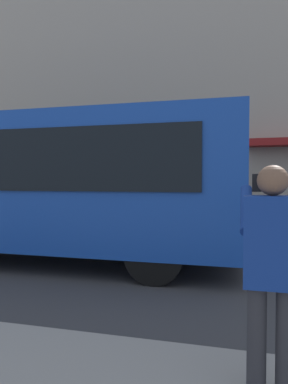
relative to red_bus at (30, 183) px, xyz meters
The scene contains 4 objects.
ground_plane 3.62m from the red_bus, behind, with size 60.00×60.00×0.00m, color #38383A.
building_facade_far 8.68m from the red_bus, 115.25° to the right, with size 28.00×1.55×12.00m.
red_bus is the anchor object (origin of this frame).
pedestrian_photographer 6.30m from the red_bus, 137.89° to the left, with size 0.53×0.52×1.70m.
Camera 1 is at (-1.25, 7.00, 1.74)m, focal length 34.35 mm.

